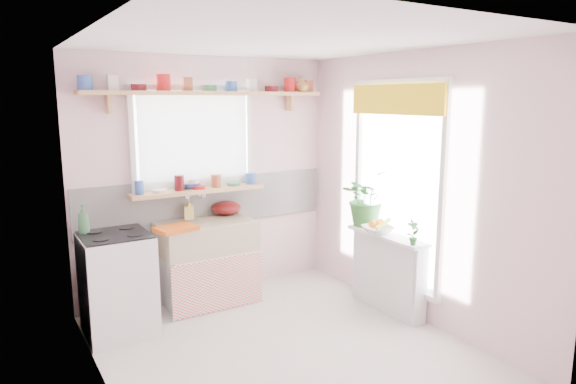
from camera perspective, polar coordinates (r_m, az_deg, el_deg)
room at (r=5.10m, az=1.10°, el=2.48°), size 3.20×3.20×3.20m
sink_unit at (r=5.33m, az=-8.94°, el=-7.68°), size 0.95×0.65×1.11m
cooker at (r=4.83m, az=-18.42°, el=-9.65°), size 0.58×0.58×0.93m
radiator_ledge at (r=5.20m, az=11.06°, el=-8.61°), size 0.22×0.95×0.78m
windowsill at (r=5.32m, az=-9.92°, el=0.15°), size 1.40×0.22×0.04m
pine_shelf at (r=5.29m, az=-8.68°, el=10.79°), size 2.52×0.24×0.04m
shelf_crockery at (r=5.29m, az=-8.70°, el=11.60°), size 2.47×0.11×0.12m
sill_crockery at (r=5.31m, az=-10.12°, el=0.93°), size 1.35×0.11×0.12m
dish_tray at (r=4.93m, az=-12.36°, el=-3.99°), size 0.41×0.34×0.04m
colander at (r=5.50m, az=-6.85°, el=-1.75°), size 0.34×0.34×0.14m
jade_plant at (r=5.34m, az=8.67°, el=-0.62°), size 0.63×0.59×0.58m
fruit_bowl at (r=5.07m, az=9.94°, el=-4.16°), size 0.35×0.35×0.07m
herb_pot at (r=4.72m, az=13.74°, el=-4.39°), size 0.12×0.08×0.23m
soap_bottle_sink at (r=5.34m, az=-10.94°, el=-1.88°), size 0.12×0.12×0.21m
sill_cup at (r=5.36m, az=-10.45°, el=0.91°), size 0.13×0.13×0.09m
sill_bowl at (r=5.35m, az=-10.72°, el=0.69°), size 0.21×0.21×0.06m
shelf_vase at (r=5.74m, az=1.56°, el=11.87°), size 0.19×0.19×0.16m
cooker_bottle at (r=4.78m, az=-21.80°, el=-2.80°), size 0.13×0.13×0.26m
fruit at (r=5.07m, az=9.97°, el=-3.48°), size 0.20×0.14×0.10m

